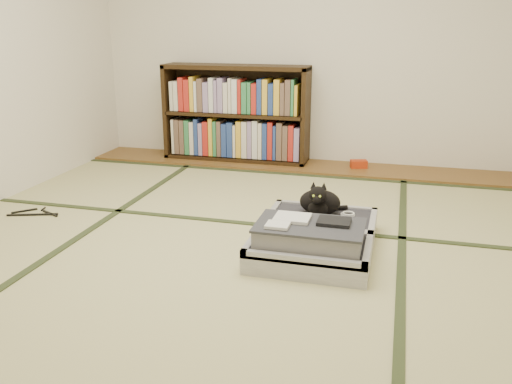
# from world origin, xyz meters

# --- Properties ---
(floor) EXTENTS (4.50, 4.50, 0.00)m
(floor) POSITION_xyz_m (0.00, 0.00, 0.00)
(floor) COLOR #C7BB85
(floor) RESTS_ON ground
(wood_strip) EXTENTS (4.00, 0.50, 0.02)m
(wood_strip) POSITION_xyz_m (0.00, 2.00, 0.01)
(wood_strip) COLOR brown
(wood_strip) RESTS_ON ground
(red_item) EXTENTS (0.17, 0.13, 0.07)m
(red_item) POSITION_xyz_m (0.59, 2.03, 0.06)
(red_item) COLOR #AF2E0E
(red_item) RESTS_ON wood_strip
(tatami_borders) EXTENTS (4.00, 4.50, 0.01)m
(tatami_borders) POSITION_xyz_m (0.00, 0.49, 0.00)
(tatami_borders) COLOR #2D381E
(tatami_borders) RESTS_ON ground
(bookcase) EXTENTS (1.41, 0.32, 0.92)m
(bookcase) POSITION_xyz_m (-0.61, 2.07, 0.45)
(bookcase) COLOR black
(bookcase) RESTS_ON wood_strip
(suitcase) EXTENTS (0.68, 0.91, 0.27)m
(suitcase) POSITION_xyz_m (0.49, 0.05, 0.09)
(suitcase) COLOR #B6B6BB
(suitcase) RESTS_ON floor
(cat) EXTENTS (0.30, 0.30, 0.24)m
(cat) POSITION_xyz_m (0.47, 0.34, 0.22)
(cat) COLOR black
(cat) RESTS_ON suitcase
(cable_coil) EXTENTS (0.09, 0.09, 0.02)m
(cable_coil) POSITION_xyz_m (0.65, 0.38, 0.14)
(cable_coil) COLOR white
(cable_coil) RESTS_ON suitcase
(hanger) EXTENTS (0.36, 0.22, 0.01)m
(hanger) POSITION_xyz_m (-1.55, 0.19, 0.01)
(hanger) COLOR black
(hanger) RESTS_ON floor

